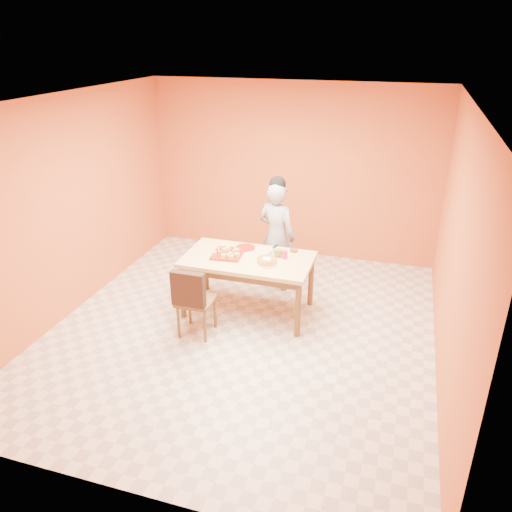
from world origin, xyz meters
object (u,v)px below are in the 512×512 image
(egg_ornament, at_px, (278,252))
(pastry_platter, at_px, (227,255))
(person, at_px, (277,236))
(dining_chair, at_px, (195,299))
(checker_tin, at_px, (294,250))
(magenta_glass, at_px, (285,254))
(sponge_cake, at_px, (267,261))
(red_dinner_plate, at_px, (245,247))
(dining_table, at_px, (248,264))

(egg_ornament, bearing_deg, pastry_platter, -144.28)
(pastry_platter, bearing_deg, person, 61.21)
(dining_chair, relative_size, checker_tin, 8.87)
(pastry_platter, xyz_separation_m, magenta_glass, (0.71, 0.13, 0.04))
(checker_tin, bearing_deg, person, 128.90)
(egg_ornament, bearing_deg, person, 128.74)
(person, height_order, checker_tin, person)
(sponge_cake, xyz_separation_m, egg_ornament, (0.08, 0.24, 0.02))
(red_dinner_plate, height_order, magenta_glass, magenta_glass)
(dining_table, distance_m, person, 0.79)
(dining_chair, xyz_separation_m, person, (0.59, 1.46, 0.30))
(sponge_cake, relative_size, egg_ornament, 2.00)
(red_dinner_plate, distance_m, checker_tin, 0.63)
(dining_table, bearing_deg, magenta_glass, 15.28)
(sponge_cake, bearing_deg, red_dinner_plate, 135.75)
(red_dinner_plate, bearing_deg, egg_ornament, -17.02)
(dining_chair, distance_m, egg_ornament, 1.19)
(checker_tin, bearing_deg, egg_ornament, -125.02)
(pastry_platter, height_order, egg_ornament, egg_ornament)
(person, xyz_separation_m, checker_tin, (0.34, -0.42, 0.01))
(dining_chair, relative_size, pastry_platter, 2.44)
(dining_table, height_order, magenta_glass, magenta_glass)
(sponge_cake, bearing_deg, checker_tin, 63.48)
(pastry_platter, height_order, magenta_glass, magenta_glass)
(dining_table, xyz_separation_m, dining_chair, (-0.43, -0.69, -0.20))
(red_dinner_plate, bearing_deg, sponge_cake, -44.25)
(dining_table, distance_m, magenta_glass, 0.48)
(sponge_cake, relative_size, magenta_glass, 2.36)
(pastry_platter, height_order, checker_tin, checker_tin)
(egg_ornament, bearing_deg, dining_table, -137.04)
(person, xyz_separation_m, red_dinner_plate, (-0.29, -0.49, 0.00))
(dining_table, height_order, sponge_cake, sponge_cake)
(dining_chair, height_order, egg_ornament, dining_chair)
(egg_ornament, bearing_deg, checker_tin, 77.34)
(dining_chair, bearing_deg, magenta_glass, 42.41)
(sponge_cake, height_order, egg_ornament, egg_ornament)
(pastry_platter, bearing_deg, dining_chair, -103.47)
(dining_chair, relative_size, egg_ornament, 7.31)
(dining_chair, relative_size, sponge_cake, 3.66)
(egg_ornament, bearing_deg, sponge_cake, -85.33)
(red_dinner_plate, bearing_deg, dining_chair, -107.45)
(red_dinner_plate, relative_size, sponge_cake, 1.01)
(dining_table, distance_m, red_dinner_plate, 0.32)
(sponge_cake, bearing_deg, dining_table, 158.47)
(checker_tin, bearing_deg, magenta_glass, -105.65)
(dining_table, relative_size, magenta_glass, 15.28)
(person, relative_size, egg_ornament, 12.42)
(pastry_platter, distance_m, magenta_glass, 0.72)
(dining_table, bearing_deg, egg_ornament, 20.61)
(pastry_platter, bearing_deg, dining_table, 2.96)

